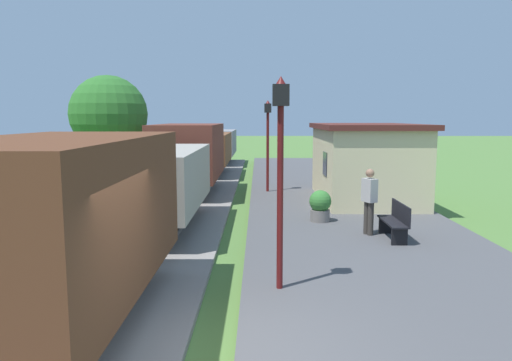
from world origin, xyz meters
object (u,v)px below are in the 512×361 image
(potted_planter, at_px, (320,205))
(tree_field_left, at_px, (109,114))
(bench_near_hut, at_px, (396,220))
(freight_train, at_px, (187,161))
(station_hut, at_px, (365,162))
(lamp_post_near, at_px, (280,144))
(person_waiting, at_px, (369,199))
(lamp_post_far, at_px, (268,129))

(potted_planter, bearing_deg, tree_field_left, 139.46)
(bench_near_hut, relative_size, tree_field_left, 0.30)
(freight_train, relative_size, station_hut, 5.62)
(station_hut, bearing_deg, lamp_post_near, -110.69)
(bench_near_hut, bearing_deg, person_waiting, 141.48)
(lamp_post_far, bearing_deg, bench_near_hut, -68.68)
(lamp_post_near, height_order, lamp_post_far, same)
(bench_near_hut, bearing_deg, lamp_post_far, 111.32)
(bench_near_hut, distance_m, person_waiting, 0.86)
(freight_train, distance_m, person_waiting, 9.18)
(person_waiting, xyz_separation_m, tree_field_left, (-9.31, 8.66, 2.21))
(lamp_post_near, bearing_deg, freight_train, 106.46)
(lamp_post_near, bearing_deg, tree_field_left, 118.48)
(freight_train, relative_size, tree_field_left, 6.44)
(person_waiting, bearing_deg, freight_train, -77.19)
(lamp_post_near, distance_m, tree_field_left, 14.35)
(bench_near_hut, height_order, lamp_post_near, lamp_post_near)
(person_waiting, distance_m, lamp_post_far, 7.90)
(person_waiting, relative_size, lamp_post_far, 0.46)
(station_hut, distance_m, bench_near_hut, 5.93)
(freight_train, relative_size, lamp_post_near, 8.81)
(bench_near_hut, xyz_separation_m, person_waiting, (-0.57, 0.45, 0.46))
(station_hut, distance_m, lamp_post_near, 10.04)
(potted_planter, xyz_separation_m, lamp_post_far, (-1.42, 5.73, 2.08))
(tree_field_left, bearing_deg, lamp_post_near, -61.52)
(station_hut, relative_size, potted_planter, 6.33)
(station_hut, bearing_deg, freight_train, 165.45)
(bench_near_hut, bearing_deg, station_hut, 85.24)
(freight_train, distance_m, bench_near_hut, 9.91)
(station_hut, bearing_deg, tree_field_left, 162.45)
(station_hut, relative_size, lamp_post_far, 1.57)
(bench_near_hut, xyz_separation_m, lamp_post_near, (-3.04, -3.49, 2.08))
(lamp_post_far, bearing_deg, potted_planter, -76.06)
(freight_train, bearing_deg, station_hut, -14.55)
(station_hut, height_order, bench_near_hut, station_hut)
(tree_field_left, bearing_deg, person_waiting, -42.95)
(person_waiting, bearing_deg, potted_planter, -82.74)
(freight_train, height_order, lamp_post_near, lamp_post_near)
(bench_near_hut, xyz_separation_m, potted_planter, (-1.61, 2.05, 0.00))
(person_waiting, xyz_separation_m, lamp_post_near, (-2.47, -3.94, 1.62))
(bench_near_hut, bearing_deg, lamp_post_near, -131.02)
(bench_near_hut, xyz_separation_m, tree_field_left, (-9.87, 9.11, 2.67))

